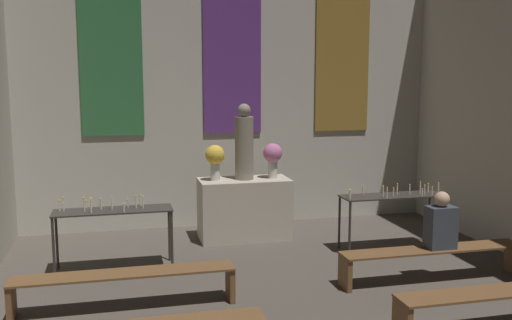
{
  "coord_description": "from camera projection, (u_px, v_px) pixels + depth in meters",
  "views": [
    {
      "loc": [
        -1.93,
        -0.33,
        2.58
      ],
      "look_at": [
        0.0,
        7.65,
        1.39
      ],
      "focal_mm": 40.0,
      "sensor_mm": 36.0,
      "label": 1
    }
  ],
  "objects": [
    {
      "name": "flower_vase_right",
      "position": [
        273.0,
        156.0,
        9.18
      ],
      "size": [
        0.31,
        0.31,
        0.56
      ],
      "color": "beige",
      "rests_on": "altar"
    },
    {
      "name": "statue",
      "position": [
        244.0,
        145.0,
        9.05
      ],
      "size": [
        0.3,
        0.3,
        1.21
      ],
      "color": "gray",
      "rests_on": "altar"
    },
    {
      "name": "wall_back",
      "position": [
        232.0,
        78.0,
        9.86
      ],
      "size": [
        7.43,
        0.16,
        5.09
      ],
      "color": "beige",
      "rests_on": "ground_plane"
    },
    {
      "name": "pew_back_right",
      "position": [
        433.0,
        256.0,
        7.27
      ],
      "size": [
        2.46,
        0.36,
        0.43
      ],
      "color": "brown",
      "rests_on": "ground_plane"
    },
    {
      "name": "pew_third_right",
      "position": [
        509.0,
        299.0,
        5.87
      ],
      "size": [
        2.46,
        0.36,
        0.43
      ],
      "color": "brown",
      "rests_on": "ground_plane"
    },
    {
      "name": "altar",
      "position": [
        244.0,
        209.0,
        9.2
      ],
      "size": [
        1.45,
        0.7,
        0.97
      ],
      "color": "#BCB29E",
      "rests_on": "ground_plane"
    },
    {
      "name": "pew_back_left",
      "position": [
        125.0,
        281.0,
        6.38
      ],
      "size": [
        2.46,
        0.36,
        0.43
      ],
      "color": "brown",
      "rests_on": "ground_plane"
    },
    {
      "name": "candle_rack_right",
      "position": [
        392.0,
        201.0,
        8.59
      ],
      "size": [
        1.57,
        0.46,
        1.03
      ],
      "color": "#332D28",
      "rests_on": "ground_plane"
    },
    {
      "name": "person_seated",
      "position": [
        441.0,
        224.0,
        7.23
      ],
      "size": [
        0.36,
        0.24,
        0.73
      ],
      "color": "#383D47",
      "rests_on": "pew_back_right"
    },
    {
      "name": "candle_rack_left",
      "position": [
        113.0,
        217.0,
        7.64
      ],
      "size": [
        1.57,
        0.46,
        1.03
      ],
      "color": "#332D28",
      "rests_on": "ground_plane"
    },
    {
      "name": "flower_vase_left",
      "position": [
        215.0,
        158.0,
        8.96
      ],
      "size": [
        0.31,
        0.31,
        0.56
      ],
      "color": "beige",
      "rests_on": "altar"
    }
  ]
}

